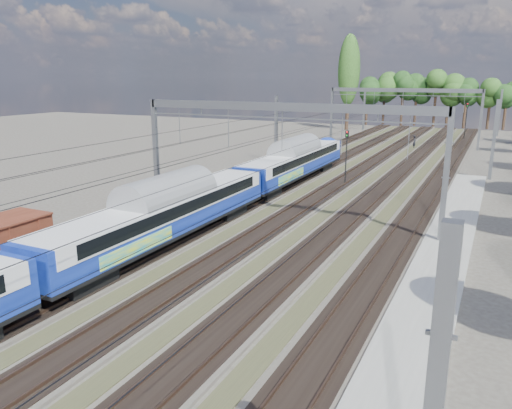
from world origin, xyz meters
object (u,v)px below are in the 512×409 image
at_px(emu_train, 162,208).
at_px(worker, 414,142).
at_px(signal_near, 346,151).
at_px(signal_far, 466,116).

xyz_separation_m(emu_train, worker, (7.03, 55.05, -1.78)).
relative_size(signal_near, signal_far, 0.87).
bearing_deg(signal_near, signal_far, 76.77).
distance_m(worker, signal_far, 15.98).
distance_m(emu_train, signal_near, 24.70).
bearing_deg(signal_near, emu_train, -104.73).
bearing_deg(signal_near, worker, 83.29).
height_order(worker, signal_near, signal_near).
xyz_separation_m(signal_near, signal_far, (8.18, 45.29, 0.53)).
bearing_deg(worker, emu_train, -179.86).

